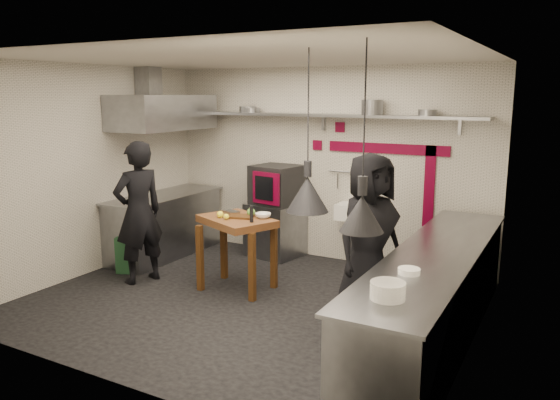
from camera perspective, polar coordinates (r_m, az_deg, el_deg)
The scene contains 47 objects.
floor at distance 6.56m, azimuth -3.29°, elevation -10.60°, with size 5.00×5.00×0.00m, color black.
ceiling at distance 6.11m, azimuth -3.59°, elevation 14.62°, with size 5.00×5.00×0.00m, color silver.
wall_back at distance 8.02m, azimuth 4.60°, elevation 3.73°, with size 5.00×0.04×2.80m, color beige.
wall_front at distance 4.58m, azimuth -17.59°, elevation -2.31°, with size 5.00×0.04×2.80m, color beige.
wall_left at distance 7.79m, azimuth -19.21°, elevation 2.94°, with size 0.04×4.20×2.80m, color beige.
wall_right at distance 5.31m, azimuth 20.06°, elevation -0.68°, with size 0.04×4.20×2.80m, color beige.
red_band_horiz at distance 7.63m, azimuth 11.12°, elevation 5.30°, with size 1.70×0.02×0.14m, color #620321.
red_band_vert at distance 7.53m, azimuth 15.33°, elevation 1.35°, with size 0.14×0.02×1.10m, color #620321.
red_tile_a at distance 7.85m, azimuth 6.28°, elevation 7.57°, with size 0.14×0.02×0.14m, color #620321.
red_tile_b at distance 8.01m, azimuth 3.92°, elevation 5.74°, with size 0.14×0.02×0.14m, color #620321.
back_shelf at distance 7.79m, azimuth 4.14°, elevation 8.84°, with size 4.60×0.34×0.04m, color slate.
shelf_bracket_left at distance 8.88m, azimuth -6.78°, elevation 8.41°, with size 0.04×0.06×0.24m, color slate.
shelf_bracket_mid at distance 7.93m, azimuth 4.58°, elevation 8.15°, with size 0.04×0.06×0.24m, color slate.
shelf_bracket_right at distance 7.36m, azimuth 18.30°, elevation 7.41°, with size 0.04×0.06×0.24m, color slate.
pan_far_left at distance 8.36m, azimuth -3.40°, elevation 9.44°, with size 0.25×0.25×0.09m, color slate.
pan_mid_left at distance 8.32m, azimuth -3.00°, elevation 9.37°, with size 0.26×0.26×0.07m, color slate.
stock_pot at distance 7.50m, azimuth 9.61°, elevation 9.55°, with size 0.29×0.29×0.20m, color slate.
pan_right at distance 7.29m, azimuth 15.13°, elevation 8.81°, with size 0.23×0.23×0.08m, color slate.
oven_stand at distance 8.25m, azimuth -0.50°, elevation -3.11°, with size 0.73×0.66×0.80m, color slate.
combi_oven at distance 8.08m, azimuth -0.32°, elevation 1.60°, with size 0.65×0.60×0.58m, color black.
oven_door at distance 7.79m, azimuth -1.47°, elevation 1.24°, with size 0.48×0.03×0.46m, color #620321.
oven_glass at distance 7.79m, azimuth -1.68°, elevation 1.23°, with size 0.33×0.01×0.34m, color black.
hand_sink at distance 7.75m, azimuth 7.69°, elevation -1.25°, with size 0.46×0.34×0.22m, color white.
sink_tap at distance 7.71m, azimuth 7.73°, elevation 0.06°, with size 0.03×0.03×0.14m, color slate.
sink_drain at distance 7.82m, azimuth 7.50°, elevation -4.46°, with size 0.06×0.06×0.66m, color slate.
utensil_rail at distance 7.78m, azimuth 8.17°, elevation 2.83°, with size 0.02×0.02×0.90m, color slate.
counter_right at distance 5.63m, azimuth 15.84°, elevation -9.86°, with size 0.70×3.80×0.90m, color slate.
counter_right_top at distance 5.48m, azimuth 16.10°, elevation -5.31°, with size 0.76×3.90×0.03m, color slate.
plate_stack at distance 4.14m, azimuth 11.20°, elevation -9.27°, with size 0.26×0.26×0.13m, color white.
small_bowl_right at distance 4.74m, azimuth 13.34°, elevation -7.25°, with size 0.19×0.19×0.05m, color white.
counter_left at distance 8.46m, azimuth -11.93°, elevation -2.64°, with size 0.70×1.90×0.90m, color slate.
counter_left_top at distance 8.37m, azimuth -12.06°, elevation 0.46°, with size 0.76×2.00×0.03m, color slate.
extractor_hood at distance 8.20m, azimuth -12.14°, elevation 8.94°, with size 0.78×1.60×0.50m, color slate.
hood_duct at distance 8.36m, azimuth -13.58°, elevation 11.66°, with size 0.28×0.28×0.50m, color slate.
green_bin at distance 7.84m, azimuth -15.36°, elevation -5.40°, with size 0.32×0.32×0.50m, color #245831.
prep_table at distance 6.85m, azimuth -4.51°, elevation -5.60°, with size 0.92×0.64×0.92m, color brown, non-canonical shape.
cutting_board at distance 6.73m, azimuth -4.16°, elevation -1.73°, with size 0.31×0.22×0.03m, color #46280F.
pepper_mill at distance 6.45m, azimuth -3.00°, elevation -1.48°, with size 0.04×0.04×0.20m, color black.
lemon_a at distance 6.73m, azimuth -6.27°, elevation -1.52°, with size 0.08×0.08×0.08m, color #FFF427.
lemon_b at distance 6.62m, azimuth -5.64°, elevation -1.73°, with size 0.07×0.07×0.07m, color #FFF427.
veg_ball at distance 6.78m, azimuth -3.04°, elevation -1.29°, with size 0.11×0.11×0.11m, color #5A9837.
steel_tray at distance 6.98m, azimuth -5.09°, elevation -1.26°, with size 0.20×0.13×0.03m, color slate.
bowl at distance 6.68m, azimuth -1.79°, elevation -1.63°, with size 0.19×0.19×0.06m, color white.
heat_lamp_near at distance 4.75m, azimuth 2.95°, elevation 7.13°, with size 0.38×0.38×1.41m, color black, non-canonical shape.
heat_lamp_far at distance 3.96m, azimuth 8.77°, elevation 6.45°, with size 0.33×0.33×1.38m, color black, non-canonical shape.
chef_left at distance 7.22m, azimuth -14.56°, elevation -1.29°, with size 0.67×0.44×1.84m, color black.
chef_right at distance 5.98m, azimuth 9.32°, elevation -3.76°, with size 0.88×0.58×1.81m, color black.
Camera 1 is at (3.26, -5.15, 2.42)m, focal length 35.00 mm.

